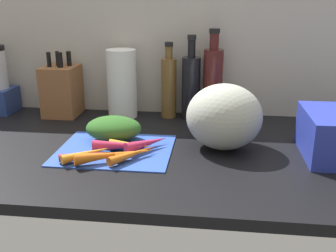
{
  "coord_description": "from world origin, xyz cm",
  "views": [
    {
      "loc": [
        23.77,
        -114.11,
        45.37
      ],
      "look_at": [
        10.59,
        -5.24,
        8.46
      ],
      "focal_mm": 42.22,
      "sensor_mm": 36.0,
      "label": 1
    }
  ],
  "objects_px": {
    "carrot_3": "(88,153)",
    "winter_squash": "(224,117)",
    "bottle_1": "(191,86)",
    "bottle_2": "(213,82)",
    "bottle_0": "(169,86)",
    "cutting_board": "(115,149)",
    "carrot_1": "(130,145)",
    "carrot_4": "(104,156)",
    "knife_block": "(62,90)",
    "carrot_8": "(133,154)",
    "carrot_6": "(134,153)",
    "carrot_0": "(146,144)",
    "carrot_7": "(121,146)",
    "carrot_5": "(150,142)",
    "carrot_2": "(84,155)",
    "paper_towel_roll": "(122,84)"
  },
  "relations": [
    {
      "from": "carrot_1",
      "to": "carrot_8",
      "type": "xyz_separation_m",
      "value": [
        0.02,
        -0.06,
        -0.0
      ]
    },
    {
      "from": "carrot_1",
      "to": "carrot_7",
      "type": "distance_m",
      "value": 0.03
    },
    {
      "from": "knife_block",
      "to": "bottle_0",
      "type": "height_order",
      "value": "bottle_0"
    },
    {
      "from": "carrot_6",
      "to": "bottle_0",
      "type": "bearing_deg",
      "value": 83.49
    },
    {
      "from": "carrot_7",
      "to": "bottle_1",
      "type": "distance_m",
      "value": 0.43
    },
    {
      "from": "bottle_1",
      "to": "bottle_2",
      "type": "xyz_separation_m",
      "value": [
        0.08,
        0.0,
        0.02
      ]
    },
    {
      "from": "carrot_7",
      "to": "winter_squash",
      "type": "bearing_deg",
      "value": 15.64
    },
    {
      "from": "carrot_1",
      "to": "carrot_0",
      "type": "bearing_deg",
      "value": 14.55
    },
    {
      "from": "carrot_4",
      "to": "carrot_6",
      "type": "distance_m",
      "value": 0.09
    },
    {
      "from": "cutting_board",
      "to": "carrot_8",
      "type": "height_order",
      "value": "carrot_8"
    },
    {
      "from": "carrot_0",
      "to": "bottle_0",
      "type": "height_order",
      "value": "bottle_0"
    },
    {
      "from": "carrot_4",
      "to": "bottle_2",
      "type": "xyz_separation_m",
      "value": [
        0.29,
        0.46,
        0.12
      ]
    },
    {
      "from": "carrot_4",
      "to": "knife_block",
      "type": "height_order",
      "value": "knife_block"
    },
    {
      "from": "bottle_0",
      "to": "carrot_1",
      "type": "bearing_deg",
      "value": -100.99
    },
    {
      "from": "bottle_0",
      "to": "cutting_board",
      "type": "bearing_deg",
      "value": -108.32
    },
    {
      "from": "carrot_5",
      "to": "bottle_2",
      "type": "distance_m",
      "value": 0.39
    },
    {
      "from": "carrot_4",
      "to": "carrot_7",
      "type": "height_order",
      "value": "carrot_7"
    },
    {
      "from": "carrot_2",
      "to": "carrot_5",
      "type": "bearing_deg",
      "value": 36.43
    },
    {
      "from": "carrot_6",
      "to": "winter_squash",
      "type": "relative_size",
      "value": 0.51
    },
    {
      "from": "carrot_4",
      "to": "bottle_1",
      "type": "xyz_separation_m",
      "value": [
        0.21,
        0.46,
        0.1
      ]
    },
    {
      "from": "carrot_7",
      "to": "winter_squash",
      "type": "distance_m",
      "value": 0.32
    },
    {
      "from": "carrot_5",
      "to": "bottle_1",
      "type": "distance_m",
      "value": 0.36
    },
    {
      "from": "cutting_board",
      "to": "carrot_6",
      "type": "xyz_separation_m",
      "value": [
        0.07,
        -0.06,
        0.02
      ]
    },
    {
      "from": "bottle_1",
      "to": "bottle_2",
      "type": "relative_size",
      "value": 0.93
    },
    {
      "from": "carrot_4",
      "to": "bottle_1",
      "type": "distance_m",
      "value": 0.51
    },
    {
      "from": "cutting_board",
      "to": "carrot_3",
      "type": "height_order",
      "value": "carrot_3"
    },
    {
      "from": "carrot_4",
      "to": "bottle_0",
      "type": "xyz_separation_m",
      "value": [
        0.13,
        0.47,
        0.1
      ]
    },
    {
      "from": "carrot_1",
      "to": "carrot_6",
      "type": "bearing_deg",
      "value": -66.31
    },
    {
      "from": "carrot_4",
      "to": "knife_block",
      "type": "bearing_deg",
      "value": 123.12
    },
    {
      "from": "carrot_3",
      "to": "bottle_2",
      "type": "relative_size",
      "value": 0.48
    },
    {
      "from": "carrot_8",
      "to": "carrot_0",
      "type": "bearing_deg",
      "value": 71.92
    },
    {
      "from": "winter_squash",
      "to": "bottle_0",
      "type": "xyz_separation_m",
      "value": [
        -0.2,
        0.3,
        0.02
      ]
    },
    {
      "from": "carrot_7",
      "to": "carrot_8",
      "type": "height_order",
      "value": "carrot_7"
    },
    {
      "from": "winter_squash",
      "to": "carrot_0",
      "type": "bearing_deg",
      "value": -165.59
    },
    {
      "from": "carrot_2",
      "to": "carrot_7",
      "type": "height_order",
      "value": "carrot_7"
    },
    {
      "from": "carrot_1",
      "to": "bottle_2",
      "type": "bearing_deg",
      "value": 56.92
    },
    {
      "from": "carrot_2",
      "to": "carrot_3",
      "type": "distance_m",
      "value": 0.01
    },
    {
      "from": "carrot_0",
      "to": "carrot_7",
      "type": "height_order",
      "value": "same"
    },
    {
      "from": "carrot_3",
      "to": "knife_block",
      "type": "height_order",
      "value": "knife_block"
    },
    {
      "from": "carrot_5",
      "to": "carrot_6",
      "type": "distance_m",
      "value": 0.1
    },
    {
      "from": "cutting_board",
      "to": "bottle_0",
      "type": "height_order",
      "value": "bottle_0"
    },
    {
      "from": "carrot_1",
      "to": "carrot_8",
      "type": "distance_m",
      "value": 0.07
    },
    {
      "from": "cutting_board",
      "to": "bottle_2",
      "type": "relative_size",
      "value": 1.02
    },
    {
      "from": "winter_squash",
      "to": "bottle_2",
      "type": "height_order",
      "value": "bottle_2"
    },
    {
      "from": "carrot_3",
      "to": "winter_squash",
      "type": "relative_size",
      "value": 0.7
    },
    {
      "from": "carrot_7",
      "to": "knife_block",
      "type": "height_order",
      "value": "knife_block"
    },
    {
      "from": "carrot_8",
      "to": "bottle_2",
      "type": "distance_m",
      "value": 0.49
    },
    {
      "from": "carrot_4",
      "to": "carrot_3",
      "type": "bearing_deg",
      "value": 159.36
    },
    {
      "from": "knife_block",
      "to": "paper_towel_roll",
      "type": "relative_size",
      "value": 0.96
    },
    {
      "from": "carrot_1",
      "to": "carrot_6",
      "type": "height_order",
      "value": "carrot_1"
    }
  ]
}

